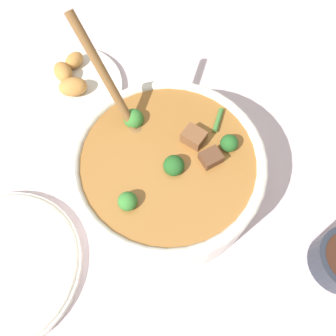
# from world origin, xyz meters

# --- Properties ---
(ground_plane) EXTENTS (4.00, 4.00, 0.00)m
(ground_plane) POSITION_xyz_m (0.00, 0.00, 0.00)
(ground_plane) COLOR silver
(stew_bowl) EXTENTS (0.30, 0.27, 0.23)m
(stew_bowl) POSITION_xyz_m (0.00, -0.00, 0.05)
(stew_bowl) COLOR white
(stew_bowl) RESTS_ON ground_plane
(empty_plate) EXTENTS (0.23, 0.23, 0.02)m
(empty_plate) POSITION_xyz_m (0.17, 0.21, 0.01)
(empty_plate) COLOR silver
(empty_plate) RESTS_ON ground_plane
(food_plate) EXTENTS (0.21, 0.21, 0.04)m
(food_plate) POSITION_xyz_m (0.25, -0.10, 0.01)
(food_plate) COLOR silver
(food_plate) RESTS_ON ground_plane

